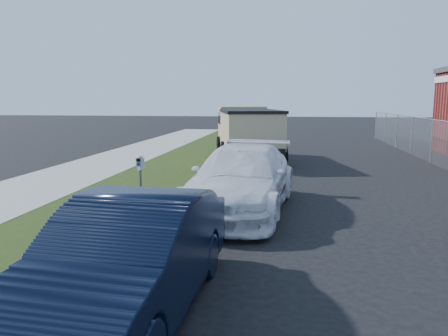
# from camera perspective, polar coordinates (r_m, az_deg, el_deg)

# --- Properties ---
(ground) EXTENTS (120.00, 120.00, 0.00)m
(ground) POSITION_cam_1_polar(r_m,az_deg,el_deg) (9.54, 7.51, -7.06)
(ground) COLOR black
(ground) RESTS_ON ground
(streetside) EXTENTS (6.12, 50.00, 0.15)m
(streetside) POSITION_cam_1_polar(r_m,az_deg,el_deg) (12.79, -18.12, -3.01)
(streetside) COLOR gray
(streetside) RESTS_ON ground
(parking_meter) EXTENTS (0.20, 0.16, 1.24)m
(parking_meter) POSITION_cam_1_polar(r_m,az_deg,el_deg) (10.17, -10.88, -0.31)
(parking_meter) COLOR #3F4247
(parking_meter) RESTS_ON ground
(white_wagon) EXTENTS (2.59, 5.42, 1.52)m
(white_wagon) POSITION_cam_1_polar(r_m,az_deg,el_deg) (10.36, 2.29, -1.39)
(white_wagon) COLOR white
(white_wagon) RESTS_ON ground
(navy_sedan) EXTENTS (1.68, 4.45, 1.45)m
(navy_sedan) POSITION_cam_1_polar(r_m,az_deg,el_deg) (5.47, -12.25, -11.49)
(navy_sedan) COLOR black
(navy_sedan) RESTS_ON ground
(dump_truck) EXTENTS (3.50, 6.21, 2.30)m
(dump_truck) POSITION_cam_1_polar(r_m,az_deg,el_deg) (19.06, 3.02, 4.94)
(dump_truck) COLOR black
(dump_truck) RESTS_ON ground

